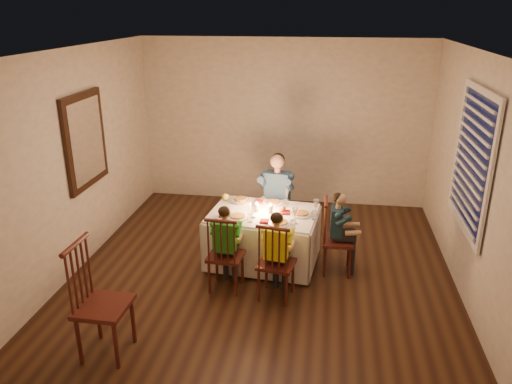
# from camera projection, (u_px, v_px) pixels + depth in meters

# --- Properties ---
(ground) EXTENTS (5.00, 5.00, 0.00)m
(ground) POSITION_uv_depth(u_px,v_px,m) (262.00, 275.00, 5.99)
(ground) COLOR black
(ground) RESTS_ON ground
(wall_left) EXTENTS (0.02, 5.00, 2.60)m
(wall_left) POSITION_uv_depth(u_px,v_px,m) (73.00, 163.00, 5.85)
(wall_left) COLOR silver
(wall_left) RESTS_ON ground
(wall_right) EXTENTS (0.02, 5.00, 2.60)m
(wall_right) POSITION_uv_depth(u_px,v_px,m) (475.00, 182.00, 5.22)
(wall_right) COLOR silver
(wall_right) RESTS_ON ground
(wall_back) EXTENTS (4.50, 0.02, 2.60)m
(wall_back) POSITION_uv_depth(u_px,v_px,m) (284.00, 123.00, 7.85)
(wall_back) COLOR silver
(wall_back) RESTS_ON ground
(ceiling) EXTENTS (5.00, 5.00, 0.00)m
(ceiling) POSITION_uv_depth(u_px,v_px,m) (263.00, 51.00, 5.08)
(ceiling) COLOR white
(ceiling) RESTS_ON wall_back
(dining_table) EXTENTS (1.39, 1.07, 0.65)m
(dining_table) POSITION_uv_depth(u_px,v_px,m) (263.00, 227.00, 6.12)
(dining_table) COLOR white
(dining_table) RESTS_ON ground
(chair_adult) EXTENTS (0.43, 0.41, 0.92)m
(chair_adult) POSITION_uv_depth(u_px,v_px,m) (276.00, 239.00, 6.92)
(chair_adult) COLOR #3C1410
(chair_adult) RESTS_ON ground
(chair_near_left) EXTENTS (0.40, 0.39, 0.92)m
(chair_near_left) POSITION_uv_depth(u_px,v_px,m) (227.00, 288.00, 5.72)
(chair_near_left) COLOR #3C1410
(chair_near_left) RESTS_ON ground
(chair_near_right) EXTENTS (0.43, 0.42, 0.92)m
(chair_near_right) POSITION_uv_depth(u_px,v_px,m) (276.00, 296.00, 5.54)
(chair_near_right) COLOR #3C1410
(chair_near_right) RESTS_ON ground
(chair_end) EXTENTS (0.37, 0.39, 0.92)m
(chair_end) POSITION_uv_depth(u_px,v_px,m) (336.00, 271.00, 6.08)
(chair_end) COLOR #3C1410
(chair_end) RESTS_ON ground
(chair_extra) EXTENTS (0.45, 0.47, 1.12)m
(chair_extra) POSITION_uv_depth(u_px,v_px,m) (109.00, 352.00, 4.66)
(chair_extra) COLOR #3C1410
(chair_extra) RESTS_ON ground
(adult) EXTENTS (0.49, 0.46, 1.22)m
(adult) POSITION_uv_depth(u_px,v_px,m) (276.00, 239.00, 6.92)
(adult) COLOR #335580
(adult) RESTS_ON ground
(child_green) EXTENTS (0.34, 0.32, 1.02)m
(child_green) POSITION_uv_depth(u_px,v_px,m) (227.00, 288.00, 5.72)
(child_green) COLOR green
(child_green) RESTS_ON ground
(child_yellow) EXTENTS (0.37, 0.35, 1.02)m
(child_yellow) POSITION_uv_depth(u_px,v_px,m) (276.00, 296.00, 5.54)
(child_yellow) COLOR #FFFD1B
(child_yellow) RESTS_ON ground
(child_teal) EXTENTS (0.30, 0.33, 1.02)m
(child_teal) POSITION_uv_depth(u_px,v_px,m) (336.00, 271.00, 6.08)
(child_teal) COLOR #18303E
(child_teal) RESTS_ON ground
(setting_adult) EXTENTS (0.28, 0.28, 0.02)m
(setting_adult) POSITION_uv_depth(u_px,v_px,m) (272.00, 203.00, 6.32)
(setting_adult) COLOR silver
(setting_adult) RESTS_ON dining_table
(setting_green) EXTENTS (0.28, 0.28, 0.02)m
(setting_green) POSITION_uv_depth(u_px,v_px,m) (238.00, 217.00, 5.89)
(setting_green) COLOR silver
(setting_green) RESTS_ON dining_table
(setting_yellow) EXTENTS (0.28, 0.28, 0.02)m
(setting_yellow) POSITION_uv_depth(u_px,v_px,m) (280.00, 223.00, 5.73)
(setting_yellow) COLOR silver
(setting_yellow) RESTS_ON dining_table
(setting_teal) EXTENTS (0.28, 0.28, 0.02)m
(setting_teal) POSITION_uv_depth(u_px,v_px,m) (301.00, 214.00, 5.98)
(setting_teal) COLOR silver
(setting_teal) RESTS_ON dining_table
(candle_left) EXTENTS (0.06, 0.06, 0.10)m
(candle_left) POSITION_uv_depth(u_px,v_px,m) (257.00, 208.00, 6.06)
(candle_left) COLOR silver
(candle_left) RESTS_ON dining_table
(candle_right) EXTENTS (0.06, 0.06, 0.10)m
(candle_right) POSITION_uv_depth(u_px,v_px,m) (271.00, 209.00, 6.01)
(candle_right) COLOR silver
(candle_right) RESTS_ON dining_table
(squash) EXTENTS (0.09, 0.09, 0.09)m
(squash) POSITION_uv_depth(u_px,v_px,m) (225.00, 197.00, 6.41)
(squash) COLOR yellow
(squash) RESTS_ON dining_table
(orange_fruit) EXTENTS (0.08, 0.08, 0.08)m
(orange_fruit) POSITION_uv_depth(u_px,v_px,m) (283.00, 210.00, 6.03)
(orange_fruit) COLOR #E35513
(orange_fruit) RESTS_ON dining_table
(serving_bowl) EXTENTS (0.22, 0.22, 0.05)m
(serving_bowl) POSITION_uv_depth(u_px,v_px,m) (241.00, 201.00, 6.33)
(serving_bowl) COLOR silver
(serving_bowl) RESTS_ON dining_table
(wall_mirror) EXTENTS (0.06, 0.95, 1.15)m
(wall_mirror) POSITION_uv_depth(u_px,v_px,m) (85.00, 140.00, 6.05)
(wall_mirror) COLOR black
(wall_mirror) RESTS_ON wall_left
(window_blinds) EXTENTS (0.07, 1.34, 1.54)m
(window_blinds) POSITION_uv_depth(u_px,v_px,m) (471.00, 161.00, 5.25)
(window_blinds) COLOR black
(window_blinds) RESTS_ON wall_right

